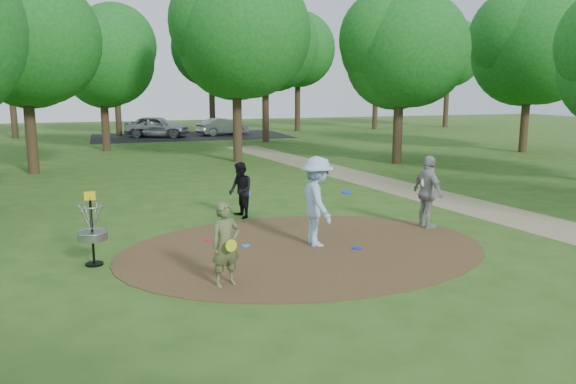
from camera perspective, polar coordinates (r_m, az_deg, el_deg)
name	(u,v)px	position (r m, az deg, el deg)	size (l,w,h in m)	color
ground	(305,249)	(12.72, 1.71, -5.83)	(100.00, 100.00, 0.00)	#2D5119
dirt_clearing	(305,249)	(12.72, 1.71, -5.79)	(8.40, 8.40, 0.02)	#47301C
footpath	(489,211)	(17.56, 19.72, -1.81)	(2.00, 40.00, 0.01)	#8C7A5B
parking_lot	(191,136)	(42.07, -9.82, 5.63)	(14.00, 8.00, 0.01)	black
player_observer_with_disc	(226,245)	(10.31, -6.36, -5.33)	(0.66, 0.55, 1.57)	#58643A
player_throwing_with_disc	(317,202)	(12.79, 2.98, -0.98)	(1.26, 1.35, 2.06)	#9CC3E8
player_walking_with_disc	(241,190)	(15.61, -4.84, 0.18)	(0.72, 0.85, 1.56)	black
player_waiting_with_disc	(428,192)	(14.81, 14.02, -0.02)	(0.54, 1.14, 1.89)	#99989B
disc_ground_cyan	(246,246)	(12.93, -4.32, -5.45)	(0.22, 0.22, 0.02)	#1C90E1
disc_ground_blue	(357,248)	(12.79, 7.01, -5.69)	(0.22, 0.22, 0.02)	#0C23CE
disc_ground_red	(209,240)	(13.48, -8.03, -4.85)	(0.22, 0.22, 0.02)	red
car_left	(157,127)	(41.45, -13.15, 6.49)	(1.81, 4.50, 1.53)	#95989C
car_right	(223,127)	(42.42, -6.66, 6.61)	(1.34, 3.84, 1.26)	#999BA0
disc_golf_basket	(92,224)	(12.07, -19.32, -3.05)	(0.63, 0.63, 1.54)	black
tree_ring	(290,45)	(22.84, 0.19, 14.69)	(37.54, 45.09, 8.93)	#332316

